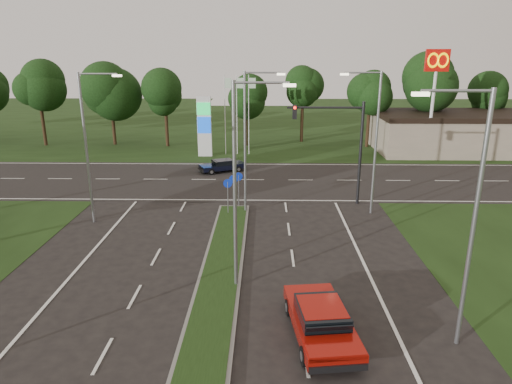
{
  "coord_description": "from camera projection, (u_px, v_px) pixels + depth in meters",
  "views": [
    {
      "loc": [
        2.05,
        -12.28,
        9.98
      ],
      "look_at": [
        1.55,
        13.33,
        2.2
      ],
      "focal_mm": 32.0,
      "sensor_mm": 36.0,
      "label": 1
    }
  ],
  "objects": [
    {
      "name": "median_signs",
      "position": [
        233.0,
        185.0,
        29.88
      ],
      "size": [
        1.16,
        1.76,
        2.38
      ],
      "color": "gray",
      "rests_on": "ground"
    },
    {
      "name": "navy_sedan",
      "position": [
        222.0,
        165.0,
        40.07
      ],
      "size": [
        4.19,
        3.06,
        1.07
      ],
      "rotation": [
        0.0,
        0.0,
        2.0
      ],
      "color": "black",
      "rests_on": "ground"
    },
    {
      "name": "verge_far",
      "position": [
        251.0,
        124.0,
        67.3
      ],
      "size": [
        160.0,
        50.0,
        0.02
      ],
      "primitive_type": "cube",
      "color": "black",
      "rests_on": "ground"
    },
    {
      "name": "commercial_building",
      "position": [
        454.0,
        133.0,
        48.12
      ],
      "size": [
        16.0,
        9.0,
        4.0
      ],
      "primitive_type": "cube",
      "color": "gray",
      "rests_on": "ground"
    },
    {
      "name": "median_kerb",
      "position": [
        213.0,
        309.0,
        18.49
      ],
      "size": [
        2.0,
        26.0,
        0.12
      ],
      "primitive_type": "cube",
      "color": "slate",
      "rests_on": "ground"
    },
    {
      "name": "mcdonalds_sign",
      "position": [
        436.0,
        76.0,
        42.61
      ],
      "size": [
        2.2,
        0.47,
        10.4
      ],
      "color": "silver",
      "rests_on": "ground"
    },
    {
      "name": "streetlight_right_near",
      "position": [
        470.0,
        210.0,
        14.95
      ],
      "size": [
        2.53,
        0.22,
        9.0
      ],
      "rotation": [
        0.0,
        0.0,
        3.14
      ],
      "color": "gray",
      "rests_on": "ground"
    },
    {
      "name": "streetlight_right_far",
      "position": [
        373.0,
        136.0,
        28.35
      ],
      "size": [
        2.53,
        0.22,
        9.0
      ],
      "rotation": [
        0.0,
        0.0,
        3.14
      ],
      "color": "gray",
      "rests_on": "ground"
    },
    {
      "name": "treeline_far",
      "position": [
        248.0,
        83.0,
        50.9
      ],
      "size": [
        6.0,
        6.0,
        9.9
      ],
      "color": "black",
      "rests_on": "ground"
    },
    {
      "name": "gas_pylon",
      "position": [
        207.0,
        125.0,
        45.44
      ],
      "size": [
        5.8,
        1.26,
        8.0
      ],
      "color": "silver",
      "rests_on": "ground"
    },
    {
      "name": "streetlight_median_near",
      "position": [
        239.0,
        177.0,
        18.93
      ],
      "size": [
        2.53,
        0.22,
        9.0
      ],
      "color": "gray",
      "rests_on": "ground"
    },
    {
      "name": "red_sedan",
      "position": [
        321.0,
        320.0,
        16.59
      ],
      "size": [
        2.53,
        5.0,
        1.32
      ],
      "rotation": [
        0.0,
        0.0,
        0.12
      ],
      "color": "#920F07",
      "rests_on": "ground"
    },
    {
      "name": "traffic_signal",
      "position": [
        342.0,
        137.0,
        30.41
      ],
      "size": [
        5.1,
        0.42,
        7.0
      ],
      "color": "black",
      "rests_on": "ground"
    },
    {
      "name": "streetlight_median_far",
      "position": [
        248.0,
        136.0,
        28.5
      ],
      "size": [
        2.53,
        0.22,
        9.0
      ],
      "color": "gray",
      "rests_on": "ground"
    },
    {
      "name": "ground",
      "position": [
        200.0,
        377.0,
        14.68
      ],
      "size": [
        160.0,
        160.0,
        0.0
      ],
      "primitive_type": "plane",
      "color": "black",
      "rests_on": "ground"
    },
    {
      "name": "streetlight_left_far",
      "position": [
        89.0,
        141.0,
        26.76
      ],
      "size": [
        2.53,
        0.22,
        9.0
      ],
      "color": "gray",
      "rests_on": "ground"
    },
    {
      "name": "cross_road",
      "position": [
        240.0,
        180.0,
        37.64
      ],
      "size": [
        160.0,
        12.0,
        0.02
      ],
      "primitive_type": "cube",
      "color": "black",
      "rests_on": "ground"
    }
  ]
}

